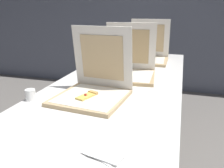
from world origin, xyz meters
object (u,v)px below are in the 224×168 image
object	(u,v)px
pizza_box_back	(148,55)
cup_white_near_left	(30,95)
pizza_box_middle	(129,69)
napkin_pile	(109,150)
pizza_box_front	(93,88)
cup_white_mid	(85,73)
cup_white_far	(107,65)
table	(117,90)

from	to	relation	value
pizza_box_back	cup_white_near_left	distance (m)	1.32
pizza_box_middle	napkin_pile	bearing A→B (deg)	-87.40
pizza_box_front	pizza_box_back	world-z (taller)	pizza_box_front
napkin_pile	cup_white_mid	bearing A→B (deg)	117.77
pizza_box_middle	pizza_box_back	xyz separation A→B (m)	(0.05, 0.60, 0.00)
cup_white_near_left	napkin_pile	bearing A→B (deg)	-31.52
cup_white_far	table	bearing A→B (deg)	-63.68
pizza_box_front	pizza_box_middle	bearing A→B (deg)	83.50
cup_white_mid	pizza_box_back	bearing A→B (deg)	62.35
table	cup_white_near_left	world-z (taller)	cup_white_near_left
table	pizza_box_front	world-z (taller)	pizza_box_front
table	pizza_box_front	distance (m)	0.31
pizza_box_front	cup_white_mid	bearing A→B (deg)	124.41
cup_white_near_left	pizza_box_front	bearing A→B (deg)	23.00
pizza_box_back	pizza_box_middle	bearing A→B (deg)	-95.65
table	pizza_box_middle	size ratio (longest dim) A/B	5.84
cup_white_far	pizza_box_middle	bearing A→B (deg)	-38.83
pizza_box_front	napkin_pile	distance (m)	0.56
pizza_box_front	pizza_box_back	distance (m)	1.10
cup_white_mid	table	bearing A→B (deg)	-19.20
pizza_box_back	napkin_pile	world-z (taller)	pizza_box_back
table	napkin_pile	world-z (taller)	napkin_pile
pizza_box_front	cup_white_near_left	xyz separation A→B (m)	(-0.33, -0.14, -0.03)
pizza_box_back	cup_white_near_left	world-z (taller)	pizza_box_back
pizza_box_middle	table	bearing A→B (deg)	-106.70
cup_white_mid	cup_white_far	distance (m)	0.31
pizza_box_front	pizza_box_middle	xyz separation A→B (m)	(0.10, 0.49, 0.00)
cup_white_near_left	cup_white_far	world-z (taller)	same
table	cup_white_mid	bearing A→B (deg)	160.80
pizza_box_back	cup_white_mid	world-z (taller)	pizza_box_back
pizza_box_middle	napkin_pile	size ratio (longest dim) A/B	2.31
cup_white_mid	napkin_pile	distance (m)	1.00
cup_white_near_left	cup_white_mid	bearing A→B (deg)	77.23
pizza_box_front	cup_white_far	size ratio (longest dim) A/B	6.69
pizza_box_front	napkin_pile	xyz separation A→B (m)	(0.25, -0.50, -0.05)
pizza_box_front	cup_white_far	distance (m)	0.69
cup_white_near_left	table	bearing A→B (deg)	47.20
table	pizza_box_back	distance (m)	0.82
table	pizza_box_back	size ratio (longest dim) A/B	6.19
cup_white_mid	cup_white_far	bearing A→B (deg)	74.69
pizza_box_middle	cup_white_near_left	bearing A→B (deg)	-130.37
cup_white_near_left	napkin_pile	xyz separation A→B (m)	(0.58, -0.36, -0.03)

